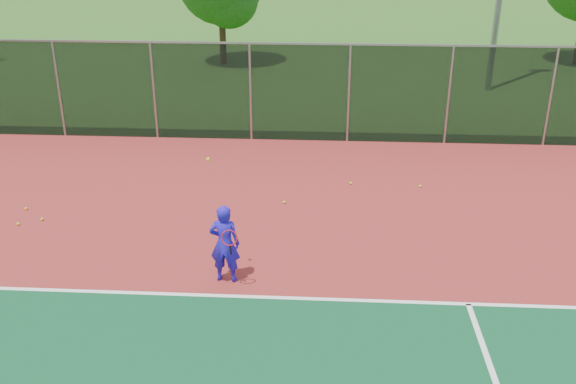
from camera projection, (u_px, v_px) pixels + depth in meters
name	position (u px, v px, depth m)	size (l,w,h in m)	color
court_apron	(361.00, 334.00, 10.91)	(30.00, 20.00, 0.02)	maroon
fence_back	(349.00, 93.00, 19.42)	(30.00, 0.06, 3.03)	black
tennis_player	(225.00, 243.00, 12.17)	(0.61, 0.62, 2.50)	#2314C2
practice_ball_0	(284.00, 202.00, 15.74)	(0.07, 0.07, 0.07)	#CBE01A
practice_ball_1	(26.00, 209.00, 15.40)	(0.07, 0.07, 0.07)	#CBE01A
practice_ball_2	(18.00, 224.00, 14.64)	(0.07, 0.07, 0.07)	#CBE01A
practice_ball_3	(420.00, 186.00, 16.65)	(0.07, 0.07, 0.07)	#CBE01A
practice_ball_4	(42.00, 219.00, 14.87)	(0.07, 0.07, 0.07)	#CBE01A
practice_ball_6	(351.00, 183.00, 16.84)	(0.07, 0.07, 0.07)	#CBE01A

